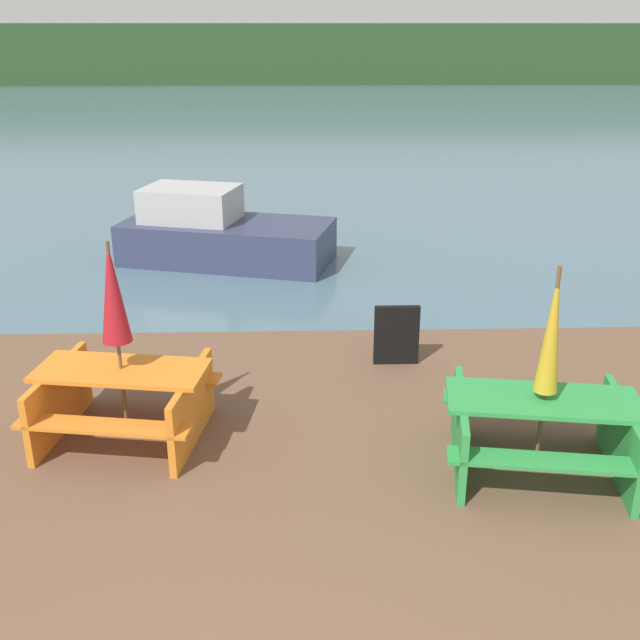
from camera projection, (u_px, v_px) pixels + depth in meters
water at (283, 118)px, 33.47m from camera, size 60.00×50.00×0.00m
far_treeline at (287, 54)px, 51.32m from camera, size 80.00×1.60×4.00m
picnic_table_green at (540, 427)px, 6.91m from camera, size 1.93×1.63×0.75m
picnic_table_orange at (124, 396)px, 7.47m from camera, size 1.86×1.62×0.77m
umbrella_crimson at (113, 294)px, 7.07m from camera, size 0.29×0.29×2.06m
umbrella_gold at (552, 332)px, 6.56m from camera, size 0.21×0.21×2.01m
boat at (220, 234)px, 13.12m from camera, size 3.88×2.47×1.30m
signboard at (396, 335)px, 9.15m from camera, size 0.55×0.08×0.75m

